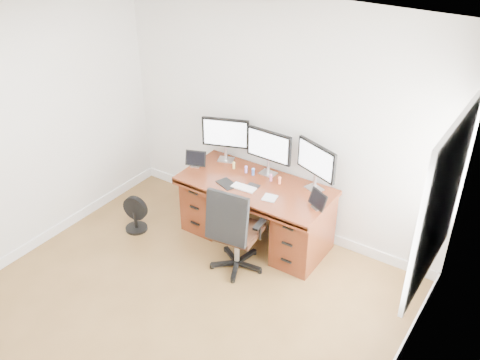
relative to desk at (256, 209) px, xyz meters
The scene contains 20 objects.
ground 1.87m from the desk, 90.00° to the right, with size 4.50×4.50×0.00m, color brown.
back_wall 1.04m from the desk, 90.00° to the left, with size 4.00×0.10×2.70m, color white.
right_wall 2.80m from the desk, 40.79° to the right, with size 0.10×4.50×2.70m.
desk is the anchor object (origin of this frame).
office_chair 0.60m from the desk, 79.96° to the right, with size 0.61×0.61×1.03m.
floor_fan 1.44m from the desk, 152.87° to the right, with size 0.31×0.26×0.45m.
monitor_left 0.93m from the desk, 157.68° to the left, with size 0.53×0.23×0.53m.
monitor_center 0.72m from the desk, 90.01° to the left, with size 0.55×0.14×0.53m.
monitor_right 0.93m from the desk, 22.32° to the left, with size 0.52×0.23×0.53m.
tablet_left 0.90m from the desk, behind, with size 0.25×0.15×0.19m.
tablet_right 0.89m from the desk, ahead, with size 0.24×0.17×0.19m.
keyboard 0.40m from the desk, 107.91° to the right, with size 0.27×0.12×0.01m, color white.
trackpad 0.49m from the desk, 34.08° to the right, with size 0.14×0.14×0.01m, color silver.
drawing_tablet 0.48m from the desk, 141.10° to the right, with size 0.23×0.15×0.01m, color black.
phone 0.36m from the desk, 83.96° to the right, with size 0.13×0.07×0.01m, color black.
figurine_yellow 0.57m from the desk, 162.82° to the left, with size 0.04×0.04×0.09m.
figurine_purple 0.47m from the desk, 151.35° to the left, with size 0.04×0.04×0.09m.
figurine_blue 0.43m from the desk, 136.00° to the left, with size 0.04×0.04×0.09m.
figurine_pink 0.43m from the desk, 47.72° to the left, with size 0.04×0.04×0.09m.
figurine_orange 0.47m from the desk, 28.74° to the left, with size 0.04×0.04×0.09m.
Camera 1 is at (2.63, -2.43, 3.78)m, focal length 40.00 mm.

